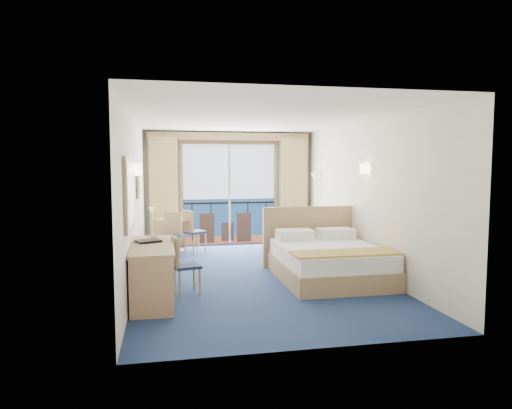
{
  "coord_description": "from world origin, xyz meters",
  "views": [
    {
      "loc": [
        -1.51,
        -7.66,
        1.92
      ],
      "look_at": [
        0.05,
        0.2,
        1.22
      ],
      "focal_mm": 32.0,
      "sensor_mm": 36.0,
      "label": 1
    }
  ],
  "objects_px": {
    "armchair": "(295,236)",
    "table_chair_b": "(170,232)",
    "nightstand": "(331,247)",
    "desk_chair": "(182,262)",
    "round_table": "(174,227)",
    "bed": "(327,260)",
    "floor_lamp": "(315,191)",
    "table_chair_a": "(192,229)",
    "desk": "(153,277)"
  },
  "relations": [
    {
      "from": "nightstand",
      "to": "table_chair_b",
      "type": "relative_size",
      "value": 0.53
    },
    {
      "from": "round_table",
      "to": "table_chair_b",
      "type": "xyz_separation_m",
      "value": [
        -0.09,
        -0.59,
        -0.03
      ]
    },
    {
      "from": "nightstand",
      "to": "round_table",
      "type": "distance_m",
      "value": 3.44
    },
    {
      "from": "table_chair_b",
      "to": "bed",
      "type": "bearing_deg",
      "value": -14.24
    },
    {
      "from": "nightstand",
      "to": "desk_chair",
      "type": "height_order",
      "value": "desk_chair"
    },
    {
      "from": "desk",
      "to": "table_chair_b",
      "type": "relative_size",
      "value": 1.84
    },
    {
      "from": "desk",
      "to": "desk_chair",
      "type": "xyz_separation_m",
      "value": [
        0.41,
        0.65,
        0.05
      ]
    },
    {
      "from": "armchair",
      "to": "desk",
      "type": "relative_size",
      "value": 0.42
    },
    {
      "from": "armchair",
      "to": "desk_chair",
      "type": "xyz_separation_m",
      "value": [
        -2.61,
        -2.99,
        0.17
      ]
    },
    {
      "from": "nightstand",
      "to": "table_chair_b",
      "type": "bearing_deg",
      "value": 165.82
    },
    {
      "from": "table_chair_b",
      "to": "table_chair_a",
      "type": "bearing_deg",
      "value": 71.04
    },
    {
      "from": "round_table",
      "to": "desk",
      "type": "bearing_deg",
      "value": -95.09
    },
    {
      "from": "floor_lamp",
      "to": "table_chair_a",
      "type": "height_order",
      "value": "floor_lamp"
    },
    {
      "from": "bed",
      "to": "nightstand",
      "type": "distance_m",
      "value": 1.67
    },
    {
      "from": "bed",
      "to": "table_chair_a",
      "type": "distance_m",
      "value": 3.5
    },
    {
      "from": "nightstand",
      "to": "desk",
      "type": "bearing_deg",
      "value": -142.52
    },
    {
      "from": "bed",
      "to": "round_table",
      "type": "distance_m",
      "value": 3.86
    },
    {
      "from": "floor_lamp",
      "to": "armchair",
      "type": "bearing_deg",
      "value": -150.11
    },
    {
      "from": "bed",
      "to": "table_chair_b",
      "type": "distance_m",
      "value": 3.5
    },
    {
      "from": "armchair",
      "to": "nightstand",
      "type": "bearing_deg",
      "value": 63.82
    },
    {
      "from": "floor_lamp",
      "to": "table_chair_b",
      "type": "height_order",
      "value": "floor_lamp"
    },
    {
      "from": "bed",
      "to": "table_chair_b",
      "type": "height_order",
      "value": "bed"
    },
    {
      "from": "desk_chair",
      "to": "table_chair_b",
      "type": "height_order",
      "value": "table_chair_b"
    },
    {
      "from": "floor_lamp",
      "to": "desk",
      "type": "bearing_deg",
      "value": -132.09
    },
    {
      "from": "round_table",
      "to": "floor_lamp",
      "type": "bearing_deg",
      "value": -2.13
    },
    {
      "from": "desk_chair",
      "to": "round_table",
      "type": "relative_size",
      "value": 1.07
    },
    {
      "from": "desk",
      "to": "table_chair_a",
      "type": "height_order",
      "value": "table_chair_a"
    },
    {
      "from": "nightstand",
      "to": "armchair",
      "type": "distance_m",
      "value": 1.08
    },
    {
      "from": "bed",
      "to": "round_table",
      "type": "xyz_separation_m",
      "value": [
        -2.49,
        2.94,
        0.24
      ]
    },
    {
      "from": "table_chair_a",
      "to": "table_chair_b",
      "type": "relative_size",
      "value": 0.99
    },
    {
      "from": "armchair",
      "to": "table_chair_a",
      "type": "distance_m",
      "value": 2.3
    },
    {
      "from": "desk_chair",
      "to": "round_table",
      "type": "height_order",
      "value": "desk_chair"
    },
    {
      "from": "desk_chair",
      "to": "round_table",
      "type": "bearing_deg",
      "value": -11.92
    },
    {
      "from": "floor_lamp",
      "to": "table_chair_b",
      "type": "relative_size",
      "value": 1.86
    },
    {
      "from": "desk",
      "to": "desk_chair",
      "type": "height_order",
      "value": "desk_chair"
    },
    {
      "from": "floor_lamp",
      "to": "table_chair_a",
      "type": "relative_size",
      "value": 1.88
    },
    {
      "from": "bed",
      "to": "floor_lamp",
      "type": "xyz_separation_m",
      "value": [
        0.72,
        2.82,
        0.99
      ]
    },
    {
      "from": "nightstand",
      "to": "round_table",
      "type": "bearing_deg",
      "value": 155.81
    },
    {
      "from": "desk",
      "to": "round_table",
      "type": "height_order",
      "value": "desk"
    },
    {
      "from": "desk",
      "to": "round_table",
      "type": "bearing_deg",
      "value": 84.91
    },
    {
      "from": "floor_lamp",
      "to": "table_chair_a",
      "type": "distance_m",
      "value": 2.94
    },
    {
      "from": "bed",
      "to": "desk",
      "type": "height_order",
      "value": "bed"
    },
    {
      "from": "table_chair_a",
      "to": "desk_chair",
      "type": "bearing_deg",
      "value": 144.21
    },
    {
      "from": "armchair",
      "to": "floor_lamp",
      "type": "xyz_separation_m",
      "value": [
        0.56,
        0.32,
        0.99
      ]
    },
    {
      "from": "armchair",
      "to": "table_chair_b",
      "type": "xyz_separation_m",
      "value": [
        -2.75,
        -0.15,
        0.2
      ]
    },
    {
      "from": "desk",
      "to": "bed",
      "type": "bearing_deg",
      "value": 21.72
    },
    {
      "from": "desk_chair",
      "to": "bed",
      "type": "bearing_deg",
      "value": -91.39
    },
    {
      "from": "armchair",
      "to": "table_chair_b",
      "type": "bearing_deg",
      "value": -49.12
    },
    {
      "from": "desk_chair",
      "to": "nightstand",
      "type": "bearing_deg",
      "value": -69.33
    },
    {
      "from": "floor_lamp",
      "to": "bed",
      "type": "bearing_deg",
      "value": -104.37
    }
  ]
}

